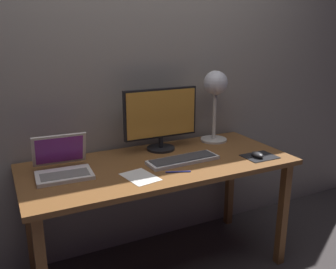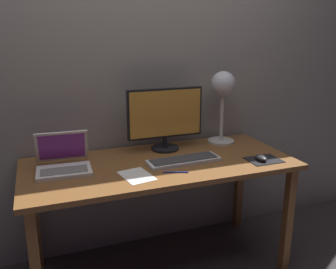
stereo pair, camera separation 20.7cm
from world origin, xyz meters
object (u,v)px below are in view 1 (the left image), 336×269
(monitor, at_px, (161,117))
(pen, at_px, (178,172))
(keyboard_main, at_px, (183,160))
(laptop, at_px, (62,163))
(desk_lamp, at_px, (215,90))
(mouse, at_px, (257,155))

(monitor, height_order, pen, monitor)
(keyboard_main, height_order, laptop, laptop)
(desk_lamp, distance_m, mouse, 0.55)
(monitor, bearing_deg, laptop, -169.06)
(laptop, distance_m, desk_lamp, 1.13)
(laptop, relative_size, desk_lamp, 0.62)
(monitor, distance_m, laptop, 0.69)
(monitor, distance_m, keyboard_main, 0.34)
(laptop, relative_size, mouse, 3.20)
(mouse, distance_m, pen, 0.55)
(desk_lamp, height_order, mouse, desk_lamp)
(desk_lamp, relative_size, mouse, 5.15)
(keyboard_main, bearing_deg, mouse, -17.94)
(monitor, xyz_separation_m, keyboard_main, (0.02, -0.26, -0.21))
(monitor, distance_m, mouse, 0.65)
(pen, bearing_deg, laptop, 154.22)
(monitor, distance_m, pen, 0.47)
(keyboard_main, bearing_deg, pen, -127.11)
(keyboard_main, height_order, mouse, mouse)
(monitor, height_order, mouse, monitor)
(desk_lamp, bearing_deg, laptop, -172.56)
(keyboard_main, xyz_separation_m, pen, (-0.11, -0.14, -0.01))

